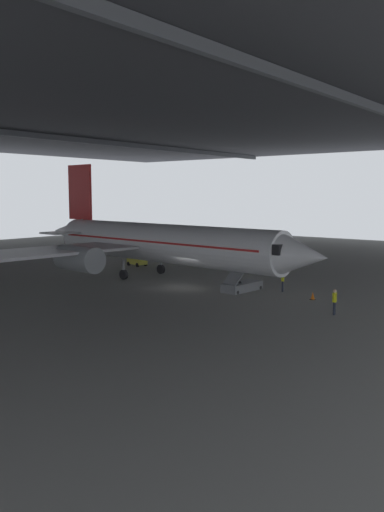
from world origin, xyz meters
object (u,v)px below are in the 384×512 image
at_px(crew_worker_by_stairs, 283,280).
at_px(traffic_cone_orange, 313,296).
at_px(baggage_tug, 137,261).
at_px(boarding_stairs, 243,282).
at_px(airplane_main, 157,243).
at_px(crew_worker_near_nose, 335,300).

xyz_separation_m(crew_worker_by_stairs, traffic_cone_orange, (-1.43, -3.34, -0.70)).
height_order(crew_worker_by_stairs, baggage_tug, crew_worker_by_stairs).
height_order(crew_worker_by_stairs, traffic_cone_orange, crew_worker_by_stairs).
bearing_deg(crew_worker_by_stairs, boarding_stairs, 120.23).
bearing_deg(baggage_tug, traffic_cone_orange, -102.27).
distance_m(boarding_stairs, baggage_tug, 18.12).
bearing_deg(airplane_main, boarding_stairs, -90.86).
xyz_separation_m(airplane_main, crew_worker_by_stairs, (1.47, -12.39, -2.36)).
xyz_separation_m(airplane_main, baggage_tug, (5.14, 7.70, -2.82)).
bearing_deg(boarding_stairs, crew_worker_near_nose, -110.48).
relative_size(crew_worker_near_nose, crew_worker_by_stairs, 0.98).
bearing_deg(airplane_main, crew_worker_near_nose, -100.90).
bearing_deg(crew_worker_by_stairs, crew_worker_near_nose, -127.59).
distance_m(crew_worker_by_stairs, traffic_cone_orange, 3.70).
relative_size(airplane_main, crew_worker_by_stairs, 20.01).
xyz_separation_m(airplane_main, traffic_cone_orange, (0.04, -15.74, -3.06)).
xyz_separation_m(crew_worker_near_nose, traffic_cone_orange, (3.71, 3.33, -0.68)).
bearing_deg(airplane_main, crew_worker_by_stairs, -83.24).
distance_m(crew_worker_near_nose, crew_worker_by_stairs, 8.42).
height_order(airplane_main, baggage_tug, airplane_main).
relative_size(traffic_cone_orange, baggage_tug, 0.26).
height_order(airplane_main, crew_worker_near_nose, airplane_main).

